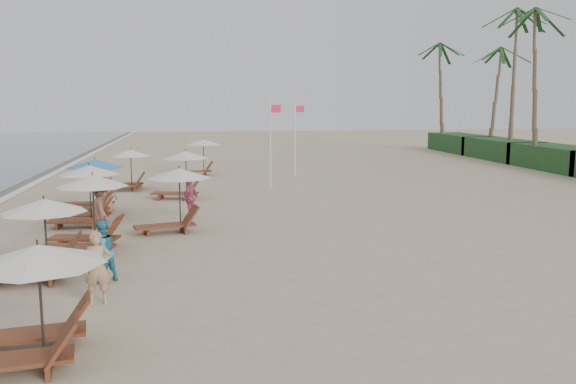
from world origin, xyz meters
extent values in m
plane|color=tan|center=(0.00, 0.00, 0.00)|extent=(160.00, 160.00, 0.00)
cube|color=#193D1C|center=(22.00, 22.00, 0.80)|extent=(3.20, 8.00, 1.60)
cube|color=#193D1C|center=(22.00, 29.50, 0.80)|extent=(3.20, 8.00, 1.60)
cube|color=#193D1C|center=(22.00, 37.00, 0.80)|extent=(3.20, 8.00, 1.60)
cylinder|color=brown|center=(21.10, 23.20, 5.30)|extent=(0.36, 0.36, 10.60)
cylinder|color=brown|center=(22.00, 28.40, 5.70)|extent=(0.36, 0.36, 11.40)
cylinder|color=brown|center=(22.90, 33.60, 4.50)|extent=(0.36, 0.36, 9.00)
cylinder|color=brown|center=(21.10, 38.80, 4.90)|extent=(0.36, 0.36, 9.80)
cylinder|color=black|center=(-5.03, -4.24, 1.01)|extent=(0.05, 0.05, 2.02)
cone|color=silver|center=(-5.03, -4.24, 1.92)|extent=(2.32, 2.32, 0.35)
cylinder|color=black|center=(-6.16, 1.07, 1.00)|extent=(0.05, 0.05, 2.00)
cone|color=silver|center=(-6.16, 1.07, 1.90)|extent=(2.16, 2.16, 0.35)
cylinder|color=black|center=(-5.37, 3.78, 1.13)|extent=(0.05, 0.05, 2.27)
cone|color=silver|center=(-5.37, 3.78, 2.17)|extent=(2.15, 2.15, 0.35)
cylinder|color=black|center=(-6.15, 7.94, 1.07)|extent=(0.05, 0.05, 2.15)
cone|color=silver|center=(-6.15, 7.94, 2.05)|extent=(2.19, 2.19, 0.35)
cylinder|color=black|center=(-6.34, 10.55, 1.06)|extent=(0.05, 0.05, 2.12)
cone|color=teal|center=(-6.34, 10.55, 2.02)|extent=(2.35, 2.35, 0.35)
cylinder|color=black|center=(-5.55, 16.99, 1.01)|extent=(0.05, 0.05, 2.03)
cone|color=silver|center=(-5.55, 16.99, 1.93)|extent=(2.05, 2.05, 0.35)
cylinder|color=black|center=(-2.85, 6.37, 1.07)|extent=(0.05, 0.05, 2.15)
cone|color=silver|center=(-2.85, 6.37, 2.05)|extent=(2.24, 2.24, 0.35)
cylinder|color=black|center=(-2.70, 13.85, 1.07)|extent=(0.05, 0.05, 2.15)
cone|color=silver|center=(-2.70, 13.85, 2.05)|extent=(2.24, 2.24, 0.35)
cylinder|color=black|center=(-1.71, 23.04, 1.07)|extent=(0.05, 0.05, 2.15)
cone|color=silver|center=(-1.71, 23.04, 2.05)|extent=(2.24, 2.24, 0.35)
imported|color=tan|center=(-4.53, -1.28, 0.83)|extent=(0.65, 0.47, 1.67)
imported|color=teal|center=(-4.67, 0.39, 0.80)|extent=(0.98, 0.97, 1.60)
imported|color=#99654D|center=(-5.43, 5.65, 0.94)|extent=(1.09, 1.39, 1.88)
imported|color=#B0466A|center=(-2.52, 8.77, 0.77)|extent=(0.82, 0.96, 1.55)
imported|color=#AB6D5C|center=(-5.88, 10.19, 0.86)|extent=(0.98, 0.99, 1.72)
cylinder|color=silver|center=(1.62, 16.03, 2.29)|extent=(0.08, 0.08, 4.58)
cube|color=#E22A4F|center=(1.90, 16.03, 4.18)|extent=(0.55, 0.02, 0.40)
cylinder|color=silver|center=(3.85, 21.43, 2.26)|extent=(0.08, 0.08, 4.51)
cube|color=#E22A4F|center=(4.13, 21.43, 4.11)|extent=(0.55, 0.02, 0.40)
camera|label=1|loc=(-2.36, -14.78, 4.51)|focal=37.32mm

